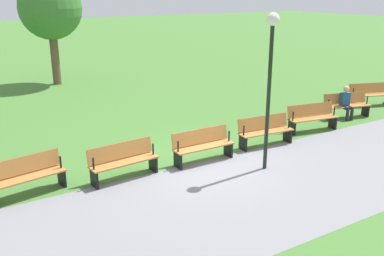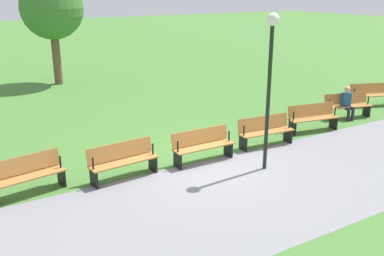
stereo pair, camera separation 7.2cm
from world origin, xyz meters
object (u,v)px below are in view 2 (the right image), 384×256
at_px(bench_3, 265,130).
at_px(tree_0, 52,9).
at_px(bench_4, 203,145).
at_px(bench_6, 25,175).
at_px(bench_0, 371,94).
at_px(lamp_post, 270,64).
at_px(bench_5, 123,160).
at_px(bench_1, 347,105).
at_px(bench_2, 313,117).
at_px(person_seated, 347,102).

relative_size(bench_3, tree_0, 0.35).
distance_m(bench_4, bench_6, 4.57).
bearing_deg(bench_0, bench_4, 28.81).
bearing_deg(lamp_post, bench_0, -160.41).
relative_size(bench_3, bench_5, 1.00).
distance_m(bench_1, bench_2, 2.29).
relative_size(bench_1, bench_5, 1.02).
relative_size(bench_0, bench_6, 1.00).
bearing_deg(tree_0, lamp_post, 98.42).
bearing_deg(bench_2, bench_1, -158.41).
height_order(bench_1, tree_0, tree_0).
xyz_separation_m(bench_2, bench_6, (9.10, 0.00, 0.00)).
height_order(bench_4, lamp_post, lamp_post).
xyz_separation_m(bench_1, lamp_post, (5.65, 2.13, 2.32)).
relative_size(bench_1, bench_3, 1.02).
bearing_deg(bench_5, bench_3, 175.19).
distance_m(tree_0, lamp_post, 13.61).
bearing_deg(bench_4, bench_1, -172.82).
xyz_separation_m(bench_6, tree_0, (-3.70, -11.78, 3.15)).
bearing_deg(bench_0, bench_5, 26.42).
distance_m(bench_4, person_seated, 6.68).
relative_size(bench_1, lamp_post, 0.45).
height_order(bench_4, tree_0, tree_0).
xyz_separation_m(bench_2, bench_3, (2.27, 0.29, 0.00)).
height_order(bench_1, bench_6, same).
bearing_deg(bench_0, bench_6, 24.03).
relative_size(person_seated, lamp_post, 0.30).
relative_size(bench_0, bench_5, 1.01).
xyz_separation_m(bench_6, lamp_post, (-5.69, 1.66, 2.32)).
bearing_deg(bench_2, bench_3, 16.80).
height_order(bench_4, person_seated, person_seated).
distance_m(bench_1, bench_6, 11.35).
bearing_deg(bench_3, bench_5, 4.81).
xyz_separation_m(bench_0, lamp_post, (7.84, 2.79, 2.32)).
relative_size(bench_3, person_seated, 1.49).
bearing_deg(bench_4, lamp_post, 131.76).
xyz_separation_m(bench_1, bench_3, (4.50, 0.76, 0.00)).
bearing_deg(bench_1, bench_0, -148.82).
relative_size(bench_2, bench_4, 1.03).
bearing_deg(bench_5, bench_2, 177.58).
relative_size(bench_3, bench_4, 1.02).
distance_m(bench_3, bench_4, 2.29).
bearing_deg(lamp_post, bench_2, -154.10).
distance_m(bench_2, bench_6, 9.10).
height_order(bench_1, bench_2, same).
distance_m(bench_3, bench_5, 4.57).
bearing_deg(bench_2, lamp_post, 35.52).
xyz_separation_m(bench_0, tree_0, (9.83, -10.64, 3.15)).
height_order(person_seated, tree_0, tree_0).
height_order(bench_6, tree_0, tree_0).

